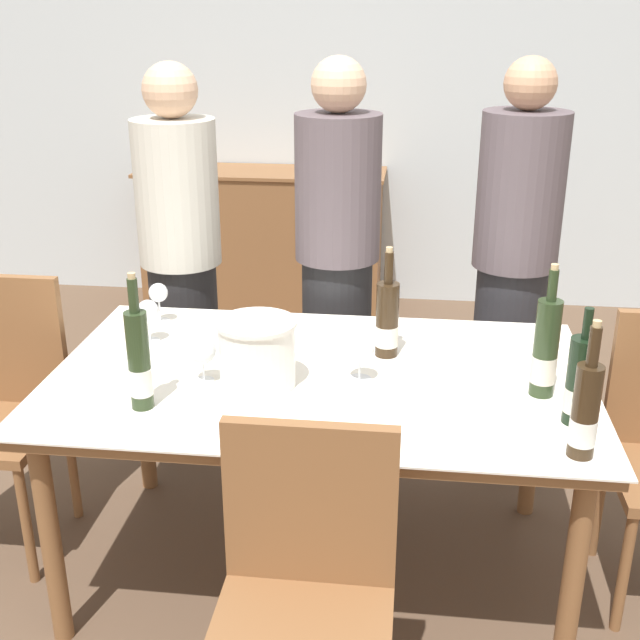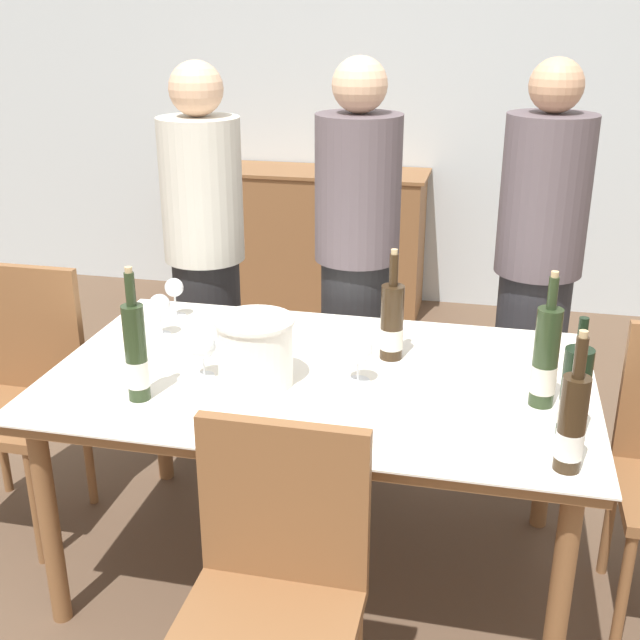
{
  "view_description": "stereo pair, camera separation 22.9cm",
  "coord_description": "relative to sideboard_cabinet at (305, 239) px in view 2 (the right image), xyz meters",
  "views": [
    {
      "loc": [
        0.27,
        -2.25,
        1.81
      ],
      "look_at": [
        0.0,
        0.0,
        0.92
      ],
      "focal_mm": 45.0,
      "sensor_mm": 36.0,
      "label": 1
    },
    {
      "loc": [
        0.5,
        -2.21,
        1.81
      ],
      "look_at": [
        0.0,
        0.0,
        0.92
      ],
      "focal_mm": 45.0,
      "sensor_mm": 36.0,
      "label": 2
    }
  ],
  "objects": [
    {
      "name": "wine_glass_2",
      "position": [
        0.04,
        -2.16,
        0.4
      ],
      "size": [
        0.07,
        0.07,
        0.15
      ],
      "color": "white",
      "rests_on": "dining_table"
    },
    {
      "name": "wine_glass_0",
      "position": [
        0.32,
        -2.62,
        0.4
      ],
      "size": [
        0.08,
        0.08,
        0.14
      ],
      "color": "white",
      "rests_on": "dining_table"
    },
    {
      "name": "wine_glass_3",
      "position": [
        0.79,
        -2.56,
        0.4
      ],
      "size": [
        0.09,
        0.09,
        0.15
      ],
      "color": "white",
      "rests_on": "dining_table"
    },
    {
      "name": "wine_bottle_0",
      "position": [
        0.19,
        -2.81,
        0.44
      ],
      "size": [
        0.06,
        0.06,
        0.4
      ],
      "color": "#28381E",
      "rests_on": "dining_table"
    },
    {
      "name": "chair_near_front",
      "position": [
        0.72,
        -3.27,
        0.09
      ],
      "size": [
        0.42,
        0.42,
        0.91
      ],
      "color": "brown",
      "rests_on": "ground_plane"
    },
    {
      "name": "dining_table",
      "position": [
        0.66,
        -2.52,
        0.23
      ],
      "size": [
        1.67,
        1.03,
        0.74
      ],
      "color": "brown",
      "rests_on": "ground_plane"
    },
    {
      "name": "sideboard_cabinet",
      "position": [
        0.0,
        0.0,
        0.0
      ],
      "size": [
        1.51,
        0.46,
        0.87
      ],
      "color": "brown",
      "rests_on": "ground_plane"
    },
    {
      "name": "wine_bottle_1",
      "position": [
        1.38,
        -2.93,
        0.42
      ],
      "size": [
        0.07,
        0.07,
        0.37
      ],
      "color": "#332314",
      "rests_on": "dining_table"
    },
    {
      "name": "person_host",
      "position": [
        -0.0,
        -1.73,
        0.37
      ],
      "size": [
        0.33,
        0.33,
        1.62
      ],
      "color": "#262628",
      "rests_on": "ground_plane"
    },
    {
      "name": "back_wall",
      "position": [
        0.66,
        0.29,
        0.96
      ],
      "size": [
        8.0,
        0.1,
        2.8
      ],
      "color": "silver",
      "rests_on": "ground_plane"
    },
    {
      "name": "wine_glass_1",
      "position": [
        0.06,
        -2.34,
        0.41
      ],
      "size": [
        0.07,
        0.07,
        0.15
      ],
      "color": "white",
      "rests_on": "dining_table"
    },
    {
      "name": "ground_plane",
      "position": [
        0.66,
        -2.52,
        -0.44
      ],
      "size": [
        12.0,
        12.0,
        0.0
      ],
      "primitive_type": "plane",
      "color": "brown"
    },
    {
      "name": "person_guest_right",
      "position": [
        1.33,
        -1.69,
        0.39
      ],
      "size": [
        0.33,
        0.33,
        1.64
      ],
      "color": "#2D2D33",
      "rests_on": "ground_plane"
    },
    {
      "name": "wine_bottle_4",
      "position": [
        1.4,
        -2.75,
        0.42
      ],
      "size": [
        0.08,
        0.08,
        0.34
      ],
      "color": "black",
      "rests_on": "dining_table"
    },
    {
      "name": "person_guest_left",
      "position": [
        0.64,
        -1.76,
        0.39
      ],
      "size": [
        0.33,
        0.33,
        1.64
      ],
      "color": "#262628",
      "rests_on": "ground_plane"
    },
    {
      "name": "ice_bucket",
      "position": [
        0.49,
        -2.63,
        0.41
      ],
      "size": [
        0.24,
        0.24,
        0.21
      ],
      "color": "white",
      "rests_on": "dining_table"
    },
    {
      "name": "wine_bottle_3",
      "position": [
        1.33,
        -2.59,
        0.44
      ],
      "size": [
        0.07,
        0.07,
        0.4
      ],
      "color": "#28381E",
      "rests_on": "dining_table"
    },
    {
      "name": "chair_left_end",
      "position": [
        -0.47,
        -2.44,
        0.11
      ],
      "size": [
        0.42,
        0.42,
        0.95
      ],
      "color": "brown",
      "rests_on": "ground_plane"
    },
    {
      "name": "wine_bottle_2",
      "position": [
        0.86,
        -2.35,
        0.42
      ],
      "size": [
        0.08,
        0.08,
        0.37
      ],
      "color": "#332314",
      "rests_on": "dining_table"
    }
  ]
}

